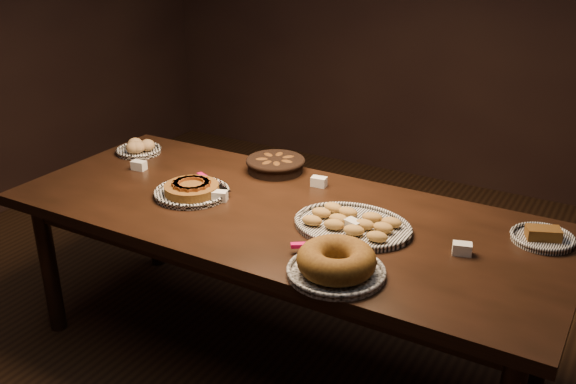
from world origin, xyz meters
The scene contains 9 objects.
ground centered at (0.00, 0.00, 0.00)m, with size 5.00×5.00×0.00m, color black.
buffet_table centered at (0.00, 0.00, 0.68)m, with size 2.40×1.00×0.75m.
apple_tart_plate centered at (-0.43, -0.06, 0.77)m, with size 0.34×0.34×0.06m.
madeleine_platter centered at (0.34, 0.00, 0.77)m, with size 0.49×0.39×0.05m.
bundt_cake_plate centered at (0.44, -0.36, 0.80)m, with size 0.40×0.40×0.11m.
croissant_basket centered at (-0.26, 0.38, 0.79)m, with size 0.29×0.29×0.07m.
bread_roll_plate centered at (-1.02, 0.24, 0.78)m, with size 0.24×0.24×0.08m.
loaf_plate centered at (1.02, 0.27, 0.77)m, with size 0.24×0.24×0.06m.
tent_cards centered at (0.00, 0.07, 0.77)m, with size 1.71×0.43×0.04m.
Camera 1 is at (1.27, -2.13, 1.91)m, focal length 40.00 mm.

